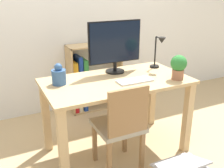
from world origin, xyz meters
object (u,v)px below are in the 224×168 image
at_px(bookshelf, 86,80).
at_px(monitor, 115,44).
at_px(desk_lamp, 159,50).
at_px(keyboard, 135,81).
at_px(vase, 59,76).
at_px(potted_plant, 178,66).
at_px(chair, 121,125).

bearing_deg(bookshelf, monitor, -88.88).
xyz_separation_m(desk_lamp, bookshelf, (-0.47, 0.91, -0.56)).
xyz_separation_m(monitor, keyboard, (0.04, -0.34, -0.28)).
relative_size(keyboard, vase, 1.73).
relative_size(monitor, keyboard, 1.68).
bearing_deg(monitor, vase, -170.42).
xyz_separation_m(vase, potted_plant, (1.03, -0.35, 0.05)).
distance_m(monitor, chair, 0.81).
xyz_separation_m(monitor, chair, (-0.19, -0.52, -0.59)).
bearing_deg(potted_plant, vase, 161.07).
bearing_deg(bookshelf, keyboard, -87.38).
relative_size(potted_plant, bookshelf, 0.26).
relative_size(vase, desk_lamp, 0.57).
relative_size(desk_lamp, chair, 0.40).
relative_size(chair, bookshelf, 0.95).
bearing_deg(vase, keyboard, -20.30).
xyz_separation_m(monitor, potted_plant, (0.43, -0.46, -0.16)).
distance_m(potted_plant, bookshelf, 1.43).
distance_m(vase, potted_plant, 1.09).
relative_size(desk_lamp, potted_plant, 1.46).
xyz_separation_m(monitor, desk_lamp, (0.46, -0.10, -0.08)).
bearing_deg(monitor, chair, -110.65).
distance_m(keyboard, potted_plant, 0.43).
bearing_deg(keyboard, desk_lamp, 30.06).
bearing_deg(chair, vase, 126.43).
bearing_deg(monitor, desk_lamp, -11.86).
xyz_separation_m(potted_plant, chair, (-0.62, -0.06, -0.43)).
distance_m(desk_lamp, bookshelf, 1.17).
distance_m(keyboard, vase, 0.69).
bearing_deg(vase, desk_lamp, 0.32).
relative_size(monitor, chair, 0.66).
height_order(monitor, potted_plant, monitor).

